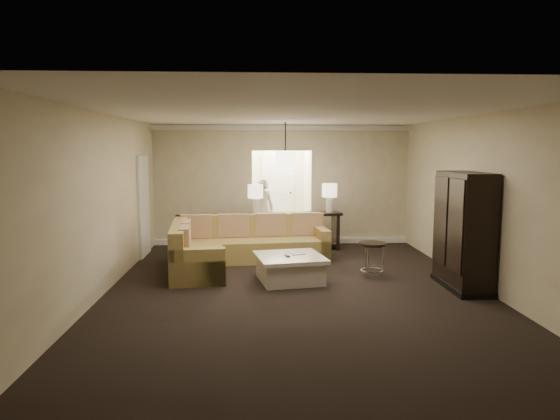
{
  "coord_description": "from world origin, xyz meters",
  "views": [
    {
      "loc": [
        -0.66,
        -7.72,
        2.25
      ],
      "look_at": [
        -0.19,
        1.2,
        1.15
      ],
      "focal_mm": 32.0,
      "sensor_mm": 36.0,
      "label": 1
    }
  ],
  "objects": [
    {
      "name": "wall_left",
      "position": [
        -3.0,
        0.0,
        1.4
      ],
      "size": [
        0.04,
        8.0,
        2.8
      ],
      "primitive_type": "cube",
      "color": "beige",
      "rests_on": "ground"
    },
    {
      "name": "foyer",
      "position": [
        0.0,
        5.34,
        1.3
      ],
      "size": [
        1.44,
        2.02,
        2.8
      ],
      "color": "beige",
      "rests_on": "ground"
    },
    {
      "name": "side_door",
      "position": [
        -2.97,
        2.8,
        1.05
      ],
      "size": [
        0.05,
        0.9,
        2.1
      ],
      "primitive_type": "cube",
      "color": "silver",
      "rests_on": "ground"
    },
    {
      "name": "console_table",
      "position": [
        0.2,
        3.2,
        0.5
      ],
      "size": [
        2.2,
        0.72,
        0.83
      ],
      "rotation": [
        0.0,
        0.0,
        0.11
      ],
      "color": "black",
      "rests_on": "ground"
    },
    {
      "name": "wall_right",
      "position": [
        3.0,
        0.0,
        1.4
      ],
      "size": [
        0.04,
        8.0,
        2.8
      ],
      "primitive_type": "cube",
      "color": "beige",
      "rests_on": "ground"
    },
    {
      "name": "ground",
      "position": [
        0.0,
        0.0,
        0.0
      ],
      "size": [
        8.0,
        8.0,
        0.0
      ],
      "primitive_type": "plane",
      "color": "black",
      "rests_on": "ground"
    },
    {
      "name": "table_lamp_left",
      "position": [
        -0.63,
        3.11,
        1.26
      ],
      "size": [
        0.33,
        0.33,
        0.64
      ],
      "color": "silver",
      "rests_on": "console_table"
    },
    {
      "name": "person",
      "position": [
        -0.45,
        4.47,
        0.85
      ],
      "size": [
        0.62,
        0.42,
        1.7
      ],
      "primitive_type": "imported",
      "rotation": [
        0.0,
        0.0,
        3.17
      ],
      "color": "beige",
      "rests_on": "ground"
    },
    {
      "name": "drink_table",
      "position": [
        1.42,
        0.8,
        0.43
      ],
      "size": [
        0.48,
        0.48,
        0.61
      ],
      "rotation": [
        0.0,
        0.0,
        -0.09
      ],
      "color": "black",
      "rests_on": "ground"
    },
    {
      "name": "coffee_table",
      "position": [
        -0.06,
        0.58,
        0.23
      ],
      "size": [
        1.28,
        1.28,
        0.46
      ],
      "rotation": [
        0.0,
        0.0,
        0.18
      ],
      "color": "silver",
      "rests_on": "ground"
    },
    {
      "name": "crown_molding",
      "position": [
        0.0,
        3.95,
        2.73
      ],
      "size": [
        6.0,
        0.1,
        0.12
      ],
      "primitive_type": "cube",
      "color": "silver",
      "rests_on": "wall_back"
    },
    {
      "name": "table_lamp_right",
      "position": [
        1.03,
        3.29,
        1.26
      ],
      "size": [
        0.33,
        0.33,
        0.64
      ],
      "color": "silver",
      "rests_on": "console_table"
    },
    {
      "name": "wall_back",
      "position": [
        0.0,
        4.0,
        1.4
      ],
      "size": [
        6.0,
        0.04,
        2.8
      ],
      "primitive_type": "cube",
      "color": "beige",
      "rests_on": "ground"
    },
    {
      "name": "ceiling",
      "position": [
        0.0,
        0.0,
        2.8
      ],
      "size": [
        6.0,
        8.0,
        0.02
      ],
      "primitive_type": "cube",
      "color": "white",
      "rests_on": "wall_back"
    },
    {
      "name": "baseboard",
      "position": [
        0.0,
        3.95,
        0.06
      ],
      "size": [
        6.0,
        0.1,
        0.12
      ],
      "primitive_type": "cube",
      "color": "silver",
      "rests_on": "ground"
    },
    {
      "name": "wall_front",
      "position": [
        0.0,
        -4.0,
        1.4
      ],
      "size": [
        6.0,
        0.04,
        2.8
      ],
      "primitive_type": "cube",
      "color": "beige",
      "rests_on": "ground"
    },
    {
      "name": "sectional_sofa",
      "position": [
        -1.04,
        1.84,
        0.37
      ],
      "size": [
        3.14,
        2.62,
        0.92
      ],
      "rotation": [
        0.0,
        0.0,
        0.1
      ],
      "color": "brown",
      "rests_on": "ground"
    },
    {
      "name": "pendant_light",
      "position": [
        0.0,
        2.7,
        1.95
      ],
      "size": [
        0.38,
        0.38,
        1.09
      ],
      "color": "black",
      "rests_on": "ceiling"
    },
    {
      "name": "armoire",
      "position": [
        2.69,
        -0.0,
        0.9
      ],
      "size": [
        0.56,
        1.31,
        1.88
      ],
      "color": "black",
      "rests_on": "ground"
    }
  ]
}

